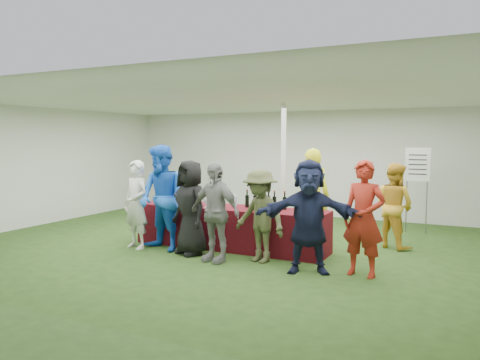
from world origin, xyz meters
The scene contains 18 objects.
ground centered at (0.00, 0.00, 0.00)m, with size 60.00×60.00×0.00m, color #284719.
tent centered at (0.50, 1.20, 1.35)m, with size 10.00×10.00×10.00m.
serving_table centered at (0.00, -0.17, 0.38)m, with size 3.60×0.80×0.75m, color #590F1A.
wine_bottles centered at (0.64, -0.05, 0.87)m, with size 0.78×0.12×0.32m.
wine_glasses centered at (-0.92, -0.44, 0.86)m, with size 1.10×0.12×0.16m.
water_bottle centered at (0.07, -0.09, 0.85)m, with size 0.07×0.07×0.23m.
bar_towel centered at (1.51, -0.12, 0.77)m, with size 0.25×0.18×0.03m, color white.
dump_bucket centered at (1.54, -0.39, 0.84)m, with size 0.24×0.24×0.18m, color slate.
wine_list_sign centered at (2.89, 2.78, 1.32)m, with size 0.50×0.03×1.80m.
staff_pourer centered at (1.23, 0.81, 0.91)m, with size 0.66×0.43×1.81m, color yellow.
staff_back centered at (2.67, 1.16, 0.77)m, with size 0.75×0.59×1.55m, color gold.
customer_0 centered at (-1.51, -0.96, 0.80)m, with size 0.58×0.38×1.60m, color white.
customer_1 centered at (-0.98, -0.89, 0.94)m, with size 0.91×0.71×1.88m, color blue.
customer_2 centered at (-0.39, -0.90, 0.81)m, with size 0.79×0.52×1.62m, color black.
customer_3 centered at (0.22, -1.13, 0.81)m, with size 0.95×0.39×1.61m, color gray.
customer_4 centered at (0.89, -0.84, 0.75)m, with size 0.97×0.56×1.50m, color #464B29.
customer_5 centered at (1.78, -1.07, 0.84)m, with size 1.57×0.50×1.69m, color #161B38.
customer_6 centered at (2.54, -0.89, 0.84)m, with size 0.62×0.40×1.69m, color #A22316.
Camera 1 is at (3.90, -7.63, 1.98)m, focal length 35.00 mm.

